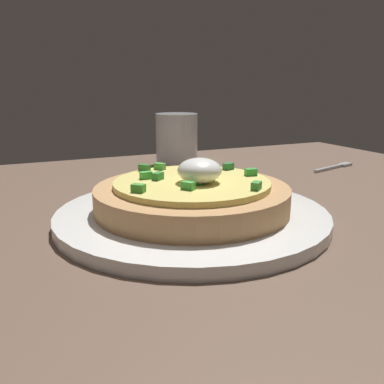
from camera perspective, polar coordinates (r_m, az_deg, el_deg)
The scene contains 5 objects.
dining_table at distance 50.40cm, azimuth -10.32°, elevation -4.25°, with size 125.85×74.10×2.94cm, color brown.
plate at distance 45.66cm, azimuth 0.00°, elevation -3.22°, with size 29.70×29.70×1.30cm, color white.
pizza at distance 44.95cm, azimuth 0.04°, elevation -0.39°, with size 21.23×21.23×5.92cm.
cup_near at distance 77.27cm, azimuth -2.13°, elevation 6.91°, with size 7.74×7.74×9.41cm.
fork at distance 78.62cm, azimuth 19.31°, elevation 3.33°, with size 10.80×3.97×0.50cm.
Camera 1 is at (-11.16, -46.38, 17.74)cm, focal length 38.54 mm.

